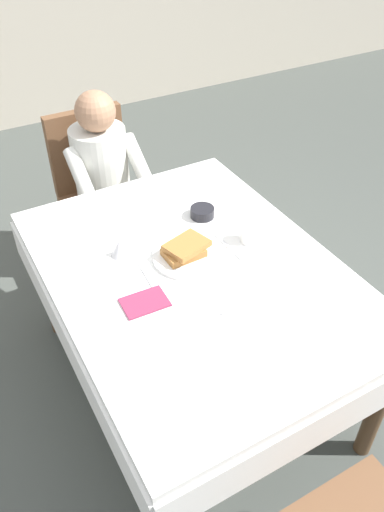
{
  "coord_description": "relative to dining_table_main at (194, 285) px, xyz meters",
  "views": [
    {
      "loc": [
        -0.76,
        -1.34,
        2.08
      ],
      "look_at": [
        0.0,
        0.02,
        0.79
      ],
      "focal_mm": 35.65,
      "sensor_mm": 36.0,
      "label": 1
    }
  ],
  "objects": [
    {
      "name": "bowl_butter",
      "position": [
        0.21,
        0.3,
        0.11
      ],
      "size": [
        0.11,
        0.11,
        0.04
      ],
      "primitive_type": "cylinder",
      "color": "black",
      "rests_on": "dining_table_main"
    },
    {
      "name": "breakfast_stack",
      "position": [
        0.0,
        0.08,
        0.13
      ],
      "size": [
        0.2,
        0.17,
        0.06
      ],
      "color": "#A36B33",
      "rests_on": "plate_breakfast"
    },
    {
      "name": "chair_diner",
      "position": [
        0.01,
        1.17,
        -0.12
      ],
      "size": [
        0.44,
        0.45,
        0.93
      ],
      "rotation": [
        0.0,
        0.0,
        3.14
      ],
      "color": "brown",
      "rests_on": "ground"
    },
    {
      "name": "dining_table_main",
      "position": [
        0.0,
        0.0,
        0.0
      ],
      "size": [
        1.12,
        1.52,
        0.74
      ],
      "color": "white",
      "rests_on": "ground"
    },
    {
      "name": "plate_breakfast",
      "position": [
        0.01,
        0.08,
        0.1
      ],
      "size": [
        0.28,
        0.28,
        0.02
      ],
      "primitive_type": "cylinder",
      "color": "white",
      "rests_on": "dining_table_main"
    },
    {
      "name": "fork_left_of_plate",
      "position": [
        -0.18,
        0.06,
        0.09
      ],
      "size": [
        0.03,
        0.18,
        0.0
      ],
      "primitive_type": "cube",
      "rotation": [
        0.0,
        0.0,
        1.49
      ],
      "color": "silver",
      "rests_on": "dining_table_main"
    },
    {
      "name": "spoon_near_edge",
      "position": [
        0.03,
        -0.25,
        0.09
      ],
      "size": [
        0.15,
        0.05,
        0.0
      ],
      "primitive_type": "cube",
      "rotation": [
        0.0,
        0.0,
        0.24
      ],
      "color": "silver",
      "rests_on": "dining_table_main"
    },
    {
      "name": "knife_right_of_plate",
      "position": [
        0.2,
        0.06,
        0.09
      ],
      "size": [
        0.02,
        0.2,
        0.0
      ],
      "primitive_type": "cube",
      "rotation": [
        0.0,
        0.0,
        1.61
      ],
      "color": "silver",
      "rests_on": "dining_table_main"
    },
    {
      "name": "diner_person",
      "position": [
        0.01,
        1.01,
        0.02
      ],
      "size": [
        0.4,
        0.43,
        1.12
      ],
      "rotation": [
        0.0,
        0.0,
        3.14
      ],
      "color": "silver",
      "rests_on": "ground"
    },
    {
      "name": "ground_plane",
      "position": [
        0.0,
        0.0,
        -0.65
      ],
      "size": [
        14.0,
        14.0,
        0.0
      ],
      "primitive_type": "plane",
      "color": "#474C47"
    },
    {
      "name": "syrup_pitcher",
      "position": [
        -0.22,
        0.23,
        0.13
      ],
      "size": [
        0.08,
        0.08,
        0.07
      ],
      "color": "silver",
      "rests_on": "dining_table_main"
    },
    {
      "name": "cup_coffee",
      "position": [
        0.3,
        0.05,
        0.13
      ],
      "size": [
        0.11,
        0.08,
        0.08
      ],
      "color": "white",
      "rests_on": "dining_table_main"
    },
    {
      "name": "napkin_folded",
      "position": [
        -0.26,
        -0.08,
        0.09
      ],
      "size": [
        0.18,
        0.13,
        0.01
      ],
      "primitive_type": "cube",
      "rotation": [
        0.0,
        0.0,
        -0.04
      ],
      "color": "#8C2D4C",
      "rests_on": "dining_table_main"
    }
  ]
}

